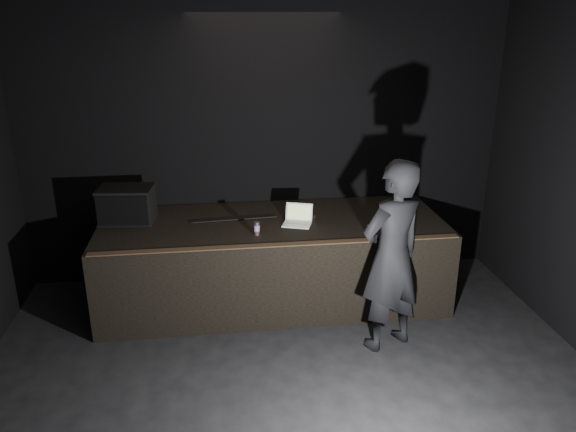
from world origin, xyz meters
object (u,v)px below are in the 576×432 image
(laptop, at_px, (298,219))
(beer_can, at_px, (257,228))
(person, at_px, (392,257))
(stage_monitor, at_px, (127,205))
(stage_riser, at_px, (273,260))

(laptop, height_order, beer_can, laptop)
(beer_can, bearing_deg, person, -30.85)
(stage_monitor, height_order, laptop, stage_monitor)
(laptop, distance_m, person, 1.33)
(stage_riser, relative_size, beer_can, 26.29)
(stage_monitor, relative_size, laptop, 1.68)
(stage_monitor, distance_m, laptop, 1.99)
(stage_monitor, height_order, beer_can, stage_monitor)
(laptop, bearing_deg, stage_riser, -179.63)
(beer_can, bearing_deg, laptop, 30.33)
(person, bearing_deg, stage_riser, -71.52)
(stage_riser, bearing_deg, person, -47.10)
(stage_monitor, relative_size, person, 0.32)
(beer_can, distance_m, person, 1.50)
(laptop, height_order, person, person)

